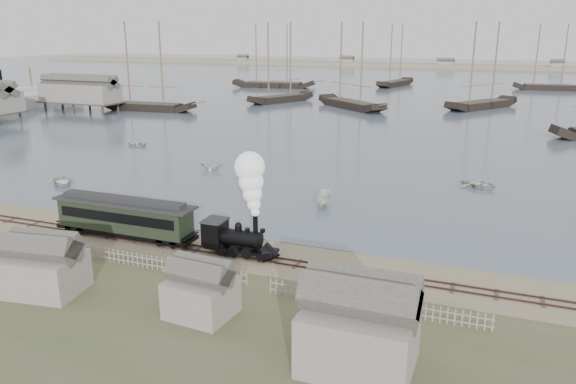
% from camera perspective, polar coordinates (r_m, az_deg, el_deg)
% --- Properties ---
extents(ground, '(600.00, 600.00, 0.00)m').
position_cam_1_polar(ground, '(48.59, -3.81, -5.62)').
color(ground, gray).
rests_on(ground, ground).
extents(harbor_water, '(600.00, 336.00, 0.06)m').
position_cam_1_polar(harbor_water, '(212.48, 16.10, 10.69)').
color(harbor_water, '#435260').
rests_on(harbor_water, ground).
extents(rail_track, '(120.00, 1.80, 0.16)m').
position_cam_1_polar(rail_track, '(46.90, -4.84, -6.41)').
color(rail_track, '#3E2721').
rests_on(rail_track, ground).
extents(picket_fence_west, '(19.00, 0.10, 1.20)m').
position_cam_1_polar(picket_fence_west, '(46.15, -14.93, -7.38)').
color(picket_fence_west, gray).
rests_on(picket_fence_west, ground).
extents(picket_fence_east, '(15.00, 0.10, 1.20)m').
position_cam_1_polar(picket_fence_east, '(38.48, 8.79, -11.93)').
color(picket_fence_east, gray).
rests_on(picket_fence_east, ground).
extents(shed_left, '(5.00, 4.00, 4.10)m').
position_cam_1_polar(shed_left, '(44.17, -23.26, -9.29)').
color(shed_left, gray).
rests_on(shed_left, ground).
extents(shed_mid, '(4.00, 3.50, 3.60)m').
position_cam_1_polar(shed_mid, '(38.10, -8.74, -12.24)').
color(shed_mid, gray).
rests_on(shed_mid, ground).
extents(shed_right, '(6.00, 5.00, 5.10)m').
position_cam_1_polar(shed_right, '(32.91, 7.10, -17.13)').
color(shed_right, gray).
rests_on(shed_right, ground).
extents(far_spit, '(500.00, 20.00, 1.80)m').
position_cam_1_polar(far_spit, '(292.04, 17.65, 11.89)').
color(far_spit, tan).
rests_on(far_spit, ground).
extents(locomotive, '(6.77, 2.53, 8.44)m').
position_cam_1_polar(locomotive, '(45.26, -4.12, -2.02)').
color(locomotive, black).
rests_on(locomotive, ground).
extents(passenger_coach, '(13.65, 2.63, 3.32)m').
position_cam_1_polar(passenger_coach, '(51.91, -16.27, -2.35)').
color(passenger_coach, black).
rests_on(passenger_coach, ground).
extents(beached_dinghy, '(4.18, 4.93, 0.87)m').
position_cam_1_polar(beached_dinghy, '(52.70, -11.66, -3.66)').
color(beached_dinghy, silver).
rests_on(beached_dinghy, ground).
extents(rowboat_0, '(4.91, 5.15, 0.87)m').
position_cam_1_polar(rowboat_0, '(72.67, -21.98, 1.02)').
color(rowboat_0, silver).
rests_on(rowboat_0, harbor_water).
extents(rowboat_1, '(3.20, 3.53, 1.61)m').
position_cam_1_polar(rowboat_1, '(75.33, -7.82, 2.86)').
color(rowboat_1, silver).
rests_on(rowboat_1, harbor_water).
extents(rowboat_2, '(3.89, 1.90, 1.44)m').
position_cam_1_polar(rowboat_2, '(59.42, 3.58, -0.72)').
color(rowboat_2, silver).
rests_on(rowboat_2, harbor_water).
extents(rowboat_3, '(4.42, 5.02, 0.86)m').
position_cam_1_polar(rowboat_3, '(69.90, 18.86, 0.77)').
color(rowboat_3, silver).
rests_on(rowboat_3, harbor_water).
extents(rowboat_6, '(2.54, 3.42, 0.68)m').
position_cam_1_polar(rowboat_6, '(93.63, -15.18, 4.76)').
color(rowboat_6, silver).
rests_on(rowboat_6, harbor_water).
extents(schooner_0, '(22.58, 6.89, 20.00)m').
position_cam_1_polar(schooner_0, '(133.68, -14.23, 12.28)').
color(schooner_0, black).
rests_on(schooner_0, harbor_water).
extents(schooner_1, '(12.81, 19.32, 20.00)m').
position_cam_1_polar(schooner_1, '(145.54, -0.74, 13.03)').
color(schooner_1, black).
rests_on(schooner_1, harbor_water).
extents(schooner_2, '(20.39, 18.68, 20.00)m').
position_cam_1_polar(schooner_2, '(134.89, 6.52, 12.68)').
color(schooner_2, black).
rests_on(schooner_2, harbor_water).
extents(schooner_3, '(16.49, 21.32, 20.00)m').
position_cam_1_polar(schooner_3, '(141.26, 19.41, 12.05)').
color(schooner_3, black).
rests_on(schooner_3, harbor_water).
extents(schooner_6, '(26.93, 9.57, 20.00)m').
position_cam_1_polar(schooner_6, '(183.57, -1.53, 13.67)').
color(schooner_6, black).
rests_on(schooner_6, harbor_water).
extents(schooner_7, '(9.61, 20.93, 20.00)m').
position_cam_1_polar(schooner_7, '(191.80, 10.98, 13.50)').
color(schooner_7, black).
rests_on(schooner_7, harbor_water).
extents(schooner_8, '(20.51, 6.51, 20.00)m').
position_cam_1_polar(schooner_8, '(192.72, 25.24, 12.31)').
color(schooner_8, black).
rests_on(schooner_8, harbor_water).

